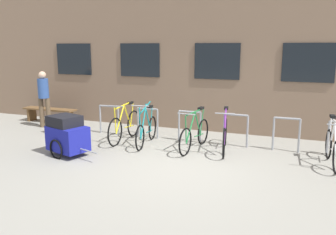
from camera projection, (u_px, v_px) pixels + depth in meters
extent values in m
plane|color=gray|center=(180.00, 166.00, 7.30)|extent=(42.00, 42.00, 0.00)
cube|color=#7A604C|center=(241.00, 34.00, 13.18)|extent=(28.00, 7.71, 5.83)
cube|color=black|center=(74.00, 59.00, 11.48)|extent=(1.30, 0.04, 1.01)
cube|color=black|center=(140.00, 60.00, 10.64)|extent=(1.30, 0.04, 1.01)
cube|color=black|center=(217.00, 61.00, 9.80)|extent=(1.30, 0.04, 1.01)
cube|color=black|center=(308.00, 63.00, 8.97)|extent=(1.30, 0.04, 1.01)
cylinder|color=gray|center=(100.00, 119.00, 10.03)|extent=(0.05, 0.05, 0.80)
cylinder|color=gray|center=(118.00, 121.00, 9.83)|extent=(0.05, 0.05, 0.80)
cylinder|color=gray|center=(109.00, 106.00, 9.85)|extent=(0.58, 0.05, 0.05)
cylinder|color=gray|center=(138.00, 122.00, 9.61)|extent=(0.05, 0.05, 0.80)
cylinder|color=gray|center=(157.00, 124.00, 9.41)|extent=(0.05, 0.05, 0.80)
cylinder|color=gray|center=(147.00, 109.00, 9.43)|extent=(0.58, 0.05, 0.05)
cylinder|color=gray|center=(179.00, 126.00, 9.20)|extent=(0.05, 0.05, 0.80)
cylinder|color=gray|center=(200.00, 128.00, 8.99)|extent=(0.05, 0.05, 0.80)
cylinder|color=gray|center=(190.00, 112.00, 9.01)|extent=(0.58, 0.05, 0.05)
cylinder|color=gray|center=(224.00, 130.00, 8.78)|extent=(0.05, 0.05, 0.80)
cylinder|color=gray|center=(247.00, 132.00, 8.58)|extent=(0.05, 0.05, 0.80)
cylinder|color=gray|center=(236.00, 115.00, 8.60)|extent=(0.58, 0.05, 0.05)
cylinder|color=gray|center=(273.00, 134.00, 8.36)|extent=(0.05, 0.05, 0.80)
cylinder|color=gray|center=(299.00, 136.00, 8.16)|extent=(0.05, 0.05, 0.80)
cylinder|color=gray|center=(287.00, 118.00, 8.18)|extent=(0.58, 0.05, 0.05)
cylinder|color=gray|center=(328.00, 138.00, 7.94)|extent=(0.05, 0.05, 0.80)
torus|color=black|center=(226.00, 132.00, 8.83)|extent=(0.16, 0.70, 0.70)
torus|color=black|center=(224.00, 143.00, 7.81)|extent=(0.16, 0.70, 0.70)
cylinder|color=#722D99|center=(225.00, 127.00, 8.03)|extent=(0.12, 0.51, 0.71)
cylinder|color=#722D99|center=(225.00, 124.00, 8.43)|extent=(0.10, 0.38, 0.68)
cylinder|color=#722D99|center=(226.00, 112.00, 8.13)|extent=(0.17, 0.83, 0.06)
cylinder|color=#722D99|center=(225.00, 135.00, 8.58)|extent=(0.11, 0.53, 0.07)
cylinder|color=#722D99|center=(226.00, 121.00, 8.68)|extent=(0.06, 0.20, 0.63)
cylinder|color=#722D99|center=(224.00, 129.00, 7.77)|extent=(0.04, 0.08, 0.64)
cube|color=black|center=(226.00, 108.00, 8.53)|extent=(0.13, 0.21, 0.06)
cylinder|color=gray|center=(225.00, 114.00, 7.72)|extent=(0.44, 0.10, 0.03)
torus|color=black|center=(134.00, 123.00, 9.72)|extent=(0.05, 0.74, 0.74)
torus|color=black|center=(115.00, 132.00, 8.73)|extent=(0.05, 0.74, 0.74)
cylinder|color=yellow|center=(120.00, 119.00, 8.94)|extent=(0.05, 0.52, 0.70)
cylinder|color=yellow|center=(128.00, 117.00, 9.34)|extent=(0.04, 0.39, 0.65)
cylinder|color=yellow|center=(123.00, 105.00, 9.05)|extent=(0.05, 0.85, 0.08)
cylinder|color=yellow|center=(129.00, 126.00, 9.48)|extent=(0.03, 0.54, 0.08)
cylinder|color=yellow|center=(132.00, 114.00, 9.58)|extent=(0.03, 0.20, 0.59)
cylinder|color=yellow|center=(115.00, 120.00, 8.69)|extent=(0.03, 0.08, 0.63)
cube|color=black|center=(130.00, 103.00, 9.44)|extent=(0.10, 0.20, 0.06)
cylinder|color=gray|center=(115.00, 106.00, 8.64)|extent=(0.44, 0.03, 0.03)
torus|color=black|center=(203.00, 132.00, 8.91)|extent=(0.12, 0.67, 0.67)
torus|color=black|center=(185.00, 142.00, 7.96)|extent=(0.12, 0.67, 0.67)
cylinder|color=#1E7238|center=(191.00, 127.00, 8.16)|extent=(0.10, 0.53, 0.68)
cylinder|color=#1E7238|center=(198.00, 124.00, 8.54)|extent=(0.08, 0.40, 0.68)
cylinder|color=#1E7238|center=(194.00, 112.00, 8.26)|extent=(0.14, 0.86, 0.04)
cylinder|color=#1E7238|center=(199.00, 135.00, 8.68)|extent=(0.09, 0.55, 0.07)
cylinder|color=#1E7238|center=(202.00, 121.00, 8.77)|extent=(0.05, 0.20, 0.62)
cylinder|color=#1E7238|center=(186.00, 129.00, 7.92)|extent=(0.04, 0.08, 0.62)
cube|color=black|center=(201.00, 108.00, 8.63)|extent=(0.12, 0.21, 0.06)
cylinder|color=gray|center=(186.00, 114.00, 7.88)|extent=(0.44, 0.08, 0.03)
torus|color=black|center=(152.00, 128.00, 9.38)|extent=(0.12, 0.64, 0.64)
torus|color=black|center=(140.00, 138.00, 8.37)|extent=(0.12, 0.64, 0.64)
cylinder|color=teal|center=(143.00, 121.00, 8.58)|extent=(0.10, 0.51, 0.81)
cylinder|color=teal|center=(148.00, 121.00, 8.99)|extent=(0.08, 0.38, 0.65)
cylinder|color=teal|center=(145.00, 107.00, 8.68)|extent=(0.14, 0.84, 0.20)
cylinder|color=teal|center=(150.00, 131.00, 9.13)|extent=(0.09, 0.53, 0.07)
cylinder|color=teal|center=(151.00, 118.00, 9.24)|extent=(0.05, 0.20, 0.59)
cylinder|color=teal|center=(140.00, 123.00, 8.32)|extent=(0.04, 0.08, 0.75)
cube|color=black|center=(150.00, 107.00, 9.09)|extent=(0.12, 0.21, 0.06)
cylinder|color=gray|center=(140.00, 106.00, 8.26)|extent=(0.44, 0.08, 0.03)
torus|color=black|center=(329.00, 144.00, 7.79)|extent=(0.10, 0.67, 0.67)
torus|color=black|center=(336.00, 157.00, 6.87)|extent=(0.10, 0.67, 0.67)
cylinder|color=silver|center=(335.00, 140.00, 7.07)|extent=(0.07, 0.47, 0.68)
cylinder|color=silver|center=(332.00, 135.00, 7.42)|extent=(0.06, 0.34, 0.70)
cylinder|color=silver|center=(336.00, 122.00, 7.15)|extent=(0.10, 0.75, 0.06)
cylinder|color=silver|center=(330.00, 148.00, 7.57)|extent=(0.06, 0.49, 0.07)
cylinder|color=silver|center=(331.00, 131.00, 7.64)|extent=(0.04, 0.20, 0.64)
cube|color=black|center=(333.00, 116.00, 7.49)|extent=(0.12, 0.21, 0.06)
cube|color=navy|center=(68.00, 138.00, 7.97)|extent=(1.04, 0.84, 0.56)
cube|color=black|center=(64.00, 121.00, 7.95)|extent=(0.81, 0.75, 0.24)
torus|color=black|center=(80.00, 143.00, 8.26)|extent=(0.45, 0.17, 0.46)
torus|color=black|center=(56.00, 149.00, 7.76)|extent=(0.45, 0.17, 0.46)
cylinder|color=gray|center=(89.00, 151.00, 7.57)|extent=(0.53, 0.19, 0.03)
cube|color=brown|center=(49.00, 109.00, 11.44)|extent=(1.88, 0.40, 0.05)
cube|color=brown|center=(32.00, 114.00, 11.74)|extent=(0.08, 0.36, 0.41)
cube|color=brown|center=(69.00, 118.00, 11.22)|extent=(0.08, 0.36, 0.41)
cylinder|color=brown|center=(48.00, 113.00, 10.71)|extent=(0.14, 0.14, 0.91)
cylinder|color=brown|center=(42.00, 113.00, 10.74)|extent=(0.14, 0.14, 0.91)
cylinder|color=#2D4C8C|center=(43.00, 88.00, 10.58)|extent=(0.32, 0.32, 0.59)
sphere|color=#D1A889|center=(42.00, 75.00, 10.50)|extent=(0.22, 0.22, 0.22)
cube|color=maroon|center=(52.00, 126.00, 10.03)|extent=(0.32, 0.26, 0.44)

